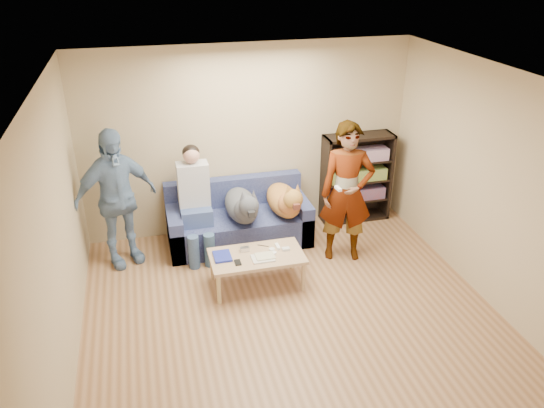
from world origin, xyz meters
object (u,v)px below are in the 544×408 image
object	(u,v)px
coffee_table	(257,258)
person_standing_left	(116,199)
notebook_blue	(222,256)
person_seated	(195,198)
dog_gray	(243,206)
bookshelf	(356,176)
person_standing_right	(347,193)
dog_tan	(285,200)
camera_silver	(245,249)
sofa	(238,222)

from	to	relation	value
coffee_table	person_standing_left	bearing A→B (deg)	148.53
notebook_blue	person_seated	bearing A→B (deg)	100.94
dog_gray	bookshelf	world-z (taller)	bookshelf
person_standing_right	dog_gray	bearing A→B (deg)	172.02
person_standing_right	dog_tan	size ratio (longest dim) A/B	1.56
person_seated	bookshelf	distance (m)	2.40
camera_silver	dog_tan	distance (m)	1.08
coffee_table	camera_silver	bearing A→B (deg)	135.00
person_seated	dog_tan	bearing A→B (deg)	-4.45
notebook_blue	bookshelf	xyz separation A→B (m)	(2.19, 1.30, 0.25)
person_seated	dog_tan	xyz separation A→B (m)	(1.18, -0.09, -0.14)
camera_silver	person_standing_left	bearing A→B (deg)	149.90
person_standing_left	coffee_table	size ratio (longest dim) A/B	1.63
coffee_table	sofa	bearing A→B (deg)	90.41
camera_silver	bookshelf	distance (m)	2.29
person_standing_right	dog_gray	size ratio (longest dim) A/B	1.46
person_seated	dog_gray	xyz separation A→B (m)	(0.60, -0.12, -0.13)
person_seated	bookshelf	size ratio (longest dim) A/B	1.13
person_standing_right	person_standing_left	size ratio (longest dim) A/B	1.02
person_standing_right	camera_silver	xyz separation A→B (m)	(-1.37, -0.26, -0.47)
person_standing_right	person_seated	size ratio (longest dim) A/B	1.24
coffee_table	dog_gray	bearing A→B (deg)	89.02
dog_gray	bookshelf	xyz separation A→B (m)	(1.78, 0.48, 0.04)
notebook_blue	coffee_table	distance (m)	0.41
camera_silver	dog_tan	size ratio (longest dim) A/B	0.09
sofa	dog_gray	size ratio (longest dim) A/B	1.52
coffee_table	notebook_blue	bearing A→B (deg)	172.87
dog_gray	person_standing_left	bearing A→B (deg)	177.33
person_seated	coffee_table	distance (m)	1.22
bookshelf	sofa	bearing A→B (deg)	-172.60
person_standing_left	person_seated	size ratio (longest dim) A/B	1.22
dog_gray	bookshelf	bearing A→B (deg)	15.02
bookshelf	camera_silver	bearing A→B (deg)	-147.19
person_standing_left	dog_gray	world-z (taller)	person_standing_left
coffee_table	bookshelf	size ratio (longest dim) A/B	0.85
dog_gray	coffee_table	size ratio (longest dim) A/B	1.14
person_seated	dog_tan	distance (m)	1.19
sofa	dog_tan	size ratio (longest dim) A/B	1.63
dog_tan	coffee_table	xyz separation A→B (m)	(-0.60, -0.90, -0.26)
notebook_blue	sofa	size ratio (longest dim) A/B	0.14
sofa	bookshelf	distance (m)	1.86
notebook_blue	dog_tan	xyz separation A→B (m)	(1.00, 0.85, 0.20)
person_standing_right	sofa	xyz separation A→B (m)	(-1.25, 0.74, -0.63)
camera_silver	bookshelf	world-z (taller)	bookshelf
dog_tan	dog_gray	bearing A→B (deg)	-177.57
dog_gray	dog_tan	size ratio (longest dim) A/B	1.07
person_standing_left	person_seated	bearing A→B (deg)	-20.34
sofa	camera_silver	bearing A→B (deg)	-96.40
sofa	dog_tan	bearing A→B (deg)	-19.87
sofa	coffee_table	size ratio (longest dim) A/B	1.73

